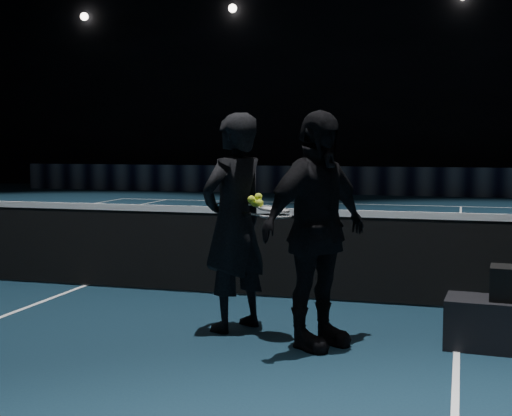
{
  "coord_description": "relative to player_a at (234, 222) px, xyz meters",
  "views": [
    {
      "loc": [
        4.11,
        -7.18,
        1.62
      ],
      "look_at": [
        2.47,
        -1.5,
        1.09
      ],
      "focal_mm": 50.0,
      "sensor_mm": 36.0,
      "label": 1
    }
  ],
  "objects": [
    {
      "name": "wall_back",
      "position": [
        -2.23,
        19.35,
        4.06
      ],
      "size": [
        30.0,
        0.0,
        30.0
      ],
      "primitive_type": "plane",
      "rotation": [
        1.57,
        0.0,
        0.0
      ],
      "color": "black",
      "rests_on": "ground"
    },
    {
      "name": "net_mesh",
      "position": [
        -2.23,
        1.35,
        -0.49
      ],
      "size": [
        12.8,
        0.02,
        0.86
      ],
      "primitive_type": "cube",
      "color": "black",
      "rests_on": "floor"
    },
    {
      "name": "player_a",
      "position": [
        0.0,
        0.0,
        0.0
      ],
      "size": [
        0.72,
        0.82,
        1.89
      ],
      "primitive_type": "imported",
      "rotation": [
        0.0,
        0.0,
        -2.06
      ],
      "color": "black",
      "rests_on": "floor"
    },
    {
      "name": "racket_lower",
      "position": [
        0.42,
        -0.17,
        0.08
      ],
      "size": [
        0.71,
        0.47,
        0.03
      ],
      "primitive_type": null,
      "rotation": [
        0.0,
        0.0,
        -0.4
      ],
      "color": "black",
      "rests_on": "player_a"
    },
    {
      "name": "sponsor_backdrop",
      "position": [
        -2.23,
        16.85,
        -0.49
      ],
      "size": [
        22.0,
        0.15,
        0.9
      ],
      "primitive_type": "cube",
      "color": "black",
      "rests_on": "floor"
    },
    {
      "name": "floor",
      "position": [
        -2.23,
        1.35,
        -0.94
      ],
      "size": [
        36.0,
        36.0,
        0.0
      ],
      "primitive_type": "plane",
      "color": "black",
      "rests_on": "ground"
    },
    {
      "name": "net_tape",
      "position": [
        -2.23,
        1.35,
        -0.03
      ],
      "size": [
        12.8,
        0.03,
        0.07
      ],
      "primitive_type": "cube",
      "color": "white",
      "rests_on": "net_mesh"
    },
    {
      "name": "fixtures_far",
      "position": [
        -2.23,
        19.15,
        5.56
      ],
      "size": [
        20.0,
        0.3,
        0.3
      ],
      "primitive_type": null,
      "color": "white",
      "rests_on": "wall_back"
    },
    {
      "name": "player_b",
      "position": [
        0.78,
        -0.33,
        0.0
      ],
      "size": [
        0.97,
        1.18,
        1.89
      ],
      "primitive_type": "imported",
      "rotation": [
        0.0,
        0.0,
        1.02
      ],
      "color": "black",
      "rests_on": "floor"
    },
    {
      "name": "court_lines",
      "position": [
        -2.23,
        1.35,
        -0.94
      ],
      "size": [
        10.98,
        23.78,
        0.01
      ],
      "primitive_type": null,
      "color": "white",
      "rests_on": "floor"
    },
    {
      "name": "racket_upper",
      "position": [
        0.38,
        -0.12,
        0.14
      ],
      "size": [
        0.71,
        0.43,
        0.1
      ],
      "primitive_type": null,
      "rotation": [
        0.0,
        0.1,
        -0.33
      ],
      "color": "black",
      "rests_on": "player_b"
    },
    {
      "name": "tennis_balls",
      "position": [
        0.24,
        -0.09,
        0.2
      ],
      "size": [
        0.12,
        0.1,
        0.12
      ],
      "primitive_type": null,
      "color": "gold",
      "rests_on": "racket_upper"
    }
  ]
}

